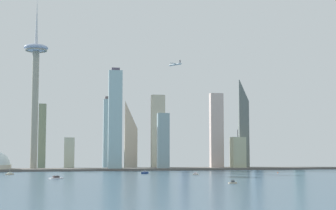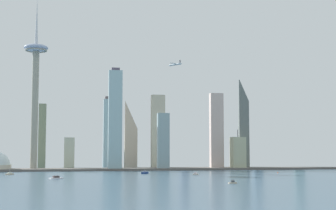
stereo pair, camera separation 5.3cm
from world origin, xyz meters
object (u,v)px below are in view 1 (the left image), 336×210
skyscraper_7 (184,139)px  skyscraper_12 (163,142)px  skyscraper_2 (115,120)px  channel_buoy_0 (233,181)px  skyscraper_11 (69,154)px  boat_1 (145,173)px  boat_2 (56,178)px  boat_4 (10,174)px  channel_buoy_1 (278,172)px  airplane (175,64)px  skyscraper_3 (130,128)px  skyscraper_10 (110,155)px  skyscraper_6 (217,131)px  skyscraper_8 (42,136)px  skyscraper_4 (242,124)px  skyscraper_1 (158,132)px  skyscraper_13 (257,140)px  skyscraper_0 (299,136)px  boat_3 (233,182)px  observation_tower (35,77)px  skyscraper_5 (107,133)px  boat_0 (196,174)px  skyscraper_9 (238,153)px

skyscraper_7 → skyscraper_12: (-67.75, -121.31, -7.98)m
skyscraper_2 → channel_buoy_0: size_ratio=65.12×
skyscraper_11 → boat_1: size_ratio=3.93×
boat_1 → boat_2: 178.73m
boat_4 → channel_buoy_1: bearing=116.3°
channel_buoy_0 → airplane: bearing=90.0°
skyscraper_3 → skyscraper_10: (-38.44, 27.78, -52.79)m
skyscraper_6 → skyscraper_8: skyscraper_6 is taller
skyscraper_4 → boat_2: skyscraper_4 is taller
skyscraper_12 → channel_buoy_0: (12.20, -357.77, -50.36)m
skyscraper_1 → skyscraper_13: 214.12m
skyscraper_0 → airplane: bearing=-162.7°
skyscraper_6 → boat_3: 418.94m
observation_tower → skyscraper_5: size_ratio=2.25×
skyscraper_5 → boat_3: skyscraper_5 is taller
skyscraper_1 → skyscraper_7: 91.99m
skyscraper_12 → boat_3: skyscraper_12 is taller
skyscraper_4 → skyscraper_12: (-166.45, -42.29, -35.17)m
skyscraper_3 → skyscraper_12: (48.95, -88.64, -28.24)m
skyscraper_11 → channel_buoy_1: (321.96, -211.58, -28.83)m
skyscraper_5 → channel_buoy_0: (108.39, -437.32, -66.98)m
skyscraper_7 → airplane: airplane is taller
skyscraper_7 → skyscraper_10: bearing=-178.2°
channel_buoy_0 → boat_0: bearing=89.2°
observation_tower → boat_1: observation_tower is taller
skyscraper_12 → boat_2: skyscraper_12 is taller
skyscraper_2 → skyscraper_9: (230.68, 0.24, -60.40)m
skyscraper_2 → skyscraper_11: skyscraper_2 is taller
skyscraper_9 → skyscraper_13: bearing=49.9°
skyscraper_8 → boat_0: size_ratio=14.51×
skyscraper_5 → airplane: airplane is taller
skyscraper_8 → boat_2: 354.85m
observation_tower → channel_buoy_0: (242.08, -386.59, -166.47)m
skyscraper_5 → boat_4: 271.24m
boat_4 → airplane: (266.14, 84.04, 185.16)m
channel_buoy_0 → skyscraper_5: bearing=103.9°
skyscraper_6 → skyscraper_9: skyscraper_6 is taller
skyscraper_12 → boat_1: bearing=-112.5°
skyscraper_11 → boat_2: skyscraper_11 is taller
skyscraper_2 → skyscraper_8: skyscraper_2 is taller
skyscraper_1 → boat_4: skyscraper_1 is taller
skyscraper_4 → boat_4: 462.62m
skyscraper_3 → airplane: airplane is taller
skyscraper_0 → boat_3: 510.89m
skyscraper_1 → boat_3: (2.44, -442.50, -70.38)m
skyscraper_4 → skyscraper_9: bearing=-119.6°
skyscraper_1 → skyscraper_8: skyscraper_1 is taller
skyscraper_1 → channel_buoy_0: skyscraper_1 is taller
skyscraper_3 → skyscraper_8: skyscraper_3 is taller
skyscraper_3 → channel_buoy_1: bearing=-50.0°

